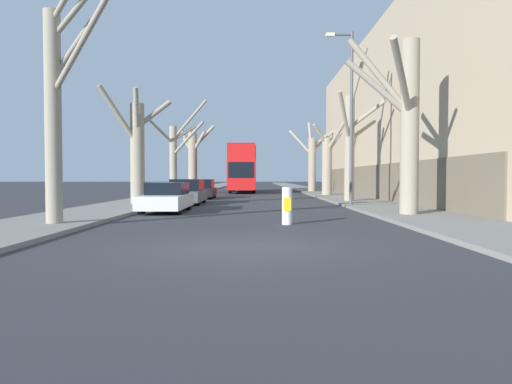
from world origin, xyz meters
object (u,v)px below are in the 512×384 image
(street_tree_left_3, at_px, (193,158))
(parked_car_0, at_px, (167,198))
(street_tree_left_2, at_px, (176,155))
(traffic_bollard, at_px, (287,206))
(parked_car_2, at_px, (202,189))
(street_tree_left_0, at_px, (58,102))
(double_decker_bus, at_px, (243,167))
(lamp_post, at_px, (350,110))
(street_tree_right_3, at_px, (312,160))
(street_tree_right_2, at_px, (328,163))
(street_tree_left_1, at_px, (137,149))
(street_tree_right_1, at_px, (351,142))
(street_tree_right_0, at_px, (406,122))
(parked_car_1, at_px, (187,192))

(street_tree_left_3, height_order, parked_car_0, street_tree_left_3)
(street_tree_left_2, xyz_separation_m, traffic_bollard, (6.81, -18.95, -2.52))
(parked_car_2, height_order, traffic_bollard, parked_car_2)
(street_tree_left_0, height_order, street_tree_left_3, street_tree_left_0)
(parked_car_2, bearing_deg, double_decker_bus, 79.60)
(parked_car_2, bearing_deg, lamp_post, -44.24)
(street_tree_right_3, bearing_deg, street_tree_right_2, -89.95)
(street_tree_left_3, bearing_deg, street_tree_right_3, 8.94)
(street_tree_left_1, xyz_separation_m, double_decker_bus, (4.77, 21.93, -0.40))
(street_tree_right_1, bearing_deg, double_decker_bus, 109.39)
(street_tree_left_0, xyz_separation_m, parked_car_0, (1.97, 6.09, -3.05))
(street_tree_left_0, distance_m, parked_car_2, 18.56)
(street_tree_left_2, bearing_deg, street_tree_right_1, -31.61)
(street_tree_right_0, height_order, parked_car_0, street_tree_right_0)
(street_tree_left_0, relative_size, street_tree_left_3, 1.29)
(street_tree_left_1, relative_size, parked_car_1, 1.33)
(street_tree_right_3, height_order, parked_car_0, street_tree_right_3)
(double_decker_bus, height_order, traffic_bollard, double_decker_bus)
(double_decker_bus, relative_size, traffic_bollard, 9.86)
(street_tree_left_1, xyz_separation_m, street_tree_right_1, (11.47, 2.90, 0.55))
(street_tree_right_2, xyz_separation_m, lamp_post, (-0.76, -11.92, 2.26))
(street_tree_right_1, height_order, street_tree_right_3, street_tree_right_1)
(street_tree_left_0, distance_m, lamp_post, 14.49)
(parked_car_2, relative_size, lamp_post, 0.44)
(lamp_post, distance_m, traffic_bollard, 10.74)
(street_tree_right_1, distance_m, parked_car_1, 9.70)
(street_tree_right_2, height_order, double_decker_bus, street_tree_right_2)
(street_tree_left_2, relative_size, parked_car_2, 1.81)
(street_tree_left_2, relative_size, street_tree_right_1, 0.83)
(street_tree_left_2, height_order, street_tree_right_3, street_tree_left_2)
(street_tree_left_0, relative_size, street_tree_right_0, 1.25)
(street_tree_left_2, distance_m, street_tree_right_2, 11.55)
(street_tree_left_1, relative_size, lamp_post, 0.67)
(street_tree_left_1, relative_size, street_tree_right_1, 0.70)
(street_tree_left_3, relative_size, street_tree_right_0, 0.96)
(parked_car_1, bearing_deg, parked_car_0, -90.00)
(street_tree_left_2, bearing_deg, parked_car_0, -81.41)
(street_tree_right_1, height_order, street_tree_right_2, street_tree_right_1)
(street_tree_left_1, relative_size, parked_car_0, 1.34)
(street_tree_left_0, xyz_separation_m, parked_car_1, (1.97, 11.66, -3.00))
(street_tree_left_1, height_order, street_tree_right_2, street_tree_left_1)
(parked_car_0, xyz_separation_m, traffic_bollard, (4.75, -5.28, -0.02))
(street_tree_left_3, height_order, traffic_bollard, street_tree_left_3)
(street_tree_right_0, distance_m, double_decker_bus, 29.30)
(street_tree_right_1, height_order, parked_car_0, street_tree_right_1)
(street_tree_left_1, distance_m, street_tree_right_1, 11.84)
(street_tree_right_2, relative_size, parked_car_0, 1.28)
(lamp_post, bearing_deg, double_decker_bus, 105.35)
(parked_car_1, relative_size, lamp_post, 0.51)
(street_tree_left_0, xyz_separation_m, street_tree_right_1, (11.17, 12.82, -0.16))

